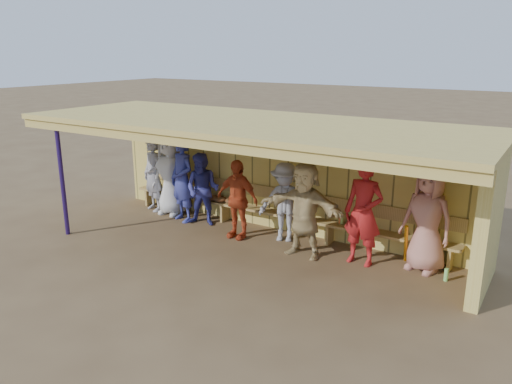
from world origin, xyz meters
TOP-DOWN VIEW (x-y plane):
  - ground at (0.00, 0.00)m, footprint 90.00×90.00m
  - player_a at (-3.20, 0.81)m, footprint 0.74×0.60m
  - player_b at (-2.65, 0.81)m, footprint 0.94×0.62m
  - player_c at (-1.55, 0.62)m, footprint 0.92×0.79m
  - player_d at (-0.48, 0.38)m, footprint 0.96×0.41m
  - player_e at (0.44, 0.75)m, footprint 1.18×0.91m
  - player_f at (1.12, 0.26)m, footprint 1.70×0.58m
  - player_g at (2.17, 0.49)m, footprint 0.72×0.49m
  - player_h at (3.20, 0.81)m, footprint 1.05×0.83m
  - player_extra at (-2.10, 0.59)m, footprint 0.81×0.65m
  - dugout_structure at (0.39, 0.69)m, footprint 8.80×3.20m
  - bench at (0.00, 1.12)m, footprint 7.60×0.34m
  - dugout_equipment at (-0.56, 0.99)m, footprint 5.41×0.62m

SIDE VIEW (x-z plane):
  - ground at x=0.00m, z-range 0.00..0.00m
  - dugout_equipment at x=-0.56m, z-range 0.09..0.89m
  - bench at x=0.00m, z-range 0.06..0.99m
  - player_c at x=-1.55m, z-range 0.00..1.61m
  - player_e at x=0.44m, z-range 0.00..1.62m
  - player_d at x=-0.48m, z-range 0.00..1.64m
  - player_a at x=-3.20m, z-range 0.00..1.76m
  - player_f at x=1.12m, z-range 0.00..1.81m
  - player_h at x=3.20m, z-range 0.00..1.89m
  - player_b at x=-2.65m, z-range 0.00..1.90m
  - player_extra at x=-2.10m, z-range 0.00..1.92m
  - player_g at x=2.17m, z-range 0.00..1.93m
  - dugout_structure at x=0.39m, z-range 0.44..2.94m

